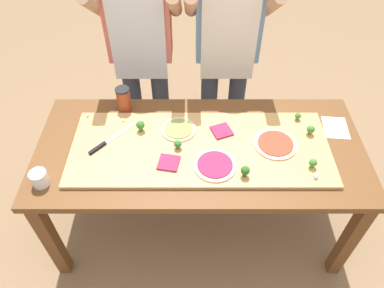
{
  "coord_description": "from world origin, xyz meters",
  "views": [
    {
      "loc": [
        -0.05,
        -1.36,
        2.22
      ],
      "look_at": [
        -0.04,
        -0.06,
        0.85
      ],
      "focal_mm": 33.73,
      "sensor_mm": 36.0,
      "label": 1
    }
  ],
  "objects_px": {
    "pizza_slice_far_right": "(168,163)",
    "cheese_crumble_a": "(315,177)",
    "pizza_whole_beet_magenta": "(215,165)",
    "broccoli_floret_center_right": "(313,163)",
    "broccoli_floret_back_left": "(140,125)",
    "broccoli_floret_front_left": "(298,116)",
    "broccoli_floret_front_mid": "(310,129)",
    "broccoli_floret_front_right": "(177,144)",
    "pizza_whole_tomato_red": "(275,144)",
    "cook_right": "(227,42)",
    "prep_table": "(200,158)",
    "cheese_crumble_b": "(123,120)",
    "cheese_crumble_c": "(87,116)",
    "cook_left": "(140,42)",
    "pizza_slice_center": "(221,131)",
    "sauce_jar": "(123,100)",
    "recipe_note": "(335,127)",
    "broccoli_floret_back_mid": "(245,171)",
    "chefs_knife": "(106,142)",
    "pizza_whole_pesto_green": "(178,129)",
    "flour_cup": "(39,179)"
  },
  "relations": [
    {
      "from": "cheese_crumble_c",
      "to": "broccoli_floret_front_mid",
      "type": "bearing_deg",
      "value": -6.56
    },
    {
      "from": "cheese_crumble_a",
      "to": "sauce_jar",
      "type": "distance_m",
      "value": 1.16
    },
    {
      "from": "pizza_whole_tomato_red",
      "to": "cook_left",
      "type": "xyz_separation_m",
      "value": [
        -0.79,
        0.7,
        0.2
      ]
    },
    {
      "from": "cheese_crumble_c",
      "to": "recipe_note",
      "type": "xyz_separation_m",
      "value": [
        1.45,
        -0.08,
        -0.03
      ]
    },
    {
      "from": "pizza_whole_pesto_green",
      "to": "cheese_crumble_c",
      "type": "distance_m",
      "value": 0.55
    },
    {
      "from": "pizza_whole_tomato_red",
      "to": "broccoli_floret_center_right",
      "type": "xyz_separation_m",
      "value": [
        0.16,
        -0.16,
        0.03
      ]
    },
    {
      "from": "pizza_whole_tomato_red",
      "to": "cheese_crumble_a",
      "type": "relative_size",
      "value": 12.24
    },
    {
      "from": "cheese_crumble_a",
      "to": "recipe_note",
      "type": "bearing_deg",
      "value": 61.07
    },
    {
      "from": "cheese_crumble_c",
      "to": "recipe_note",
      "type": "relative_size",
      "value": 0.08
    },
    {
      "from": "pizza_whole_beet_magenta",
      "to": "pizza_slice_center",
      "type": "bearing_deg",
      "value": 79.0
    },
    {
      "from": "pizza_slice_far_right",
      "to": "broccoli_floret_front_mid",
      "type": "xyz_separation_m",
      "value": [
        0.78,
        0.22,
        0.03
      ]
    },
    {
      "from": "broccoli_floret_front_right",
      "to": "cook_left",
      "type": "distance_m",
      "value": 0.79
    },
    {
      "from": "pizza_slice_far_right",
      "to": "broccoli_floret_front_mid",
      "type": "relative_size",
      "value": 1.8
    },
    {
      "from": "cook_left",
      "to": "broccoli_floret_front_right",
      "type": "bearing_deg",
      "value": -70.8
    },
    {
      "from": "pizza_whole_tomato_red",
      "to": "recipe_note",
      "type": "height_order",
      "value": "pizza_whole_tomato_red"
    },
    {
      "from": "pizza_slice_far_right",
      "to": "broccoli_floret_front_left",
      "type": "bearing_deg",
      "value": 24.65
    },
    {
      "from": "broccoli_floret_back_left",
      "to": "cheese_crumble_b",
      "type": "relative_size",
      "value": 5.11
    },
    {
      "from": "broccoli_floret_front_right",
      "to": "cheese_crumble_a",
      "type": "height_order",
      "value": "broccoli_floret_front_right"
    },
    {
      "from": "pizza_whole_tomato_red",
      "to": "cook_right",
      "type": "distance_m",
      "value": 0.77
    },
    {
      "from": "chefs_knife",
      "to": "pizza_whole_tomato_red",
      "type": "distance_m",
      "value": 0.93
    },
    {
      "from": "prep_table",
      "to": "chefs_knife",
      "type": "relative_size",
      "value": 7.08
    },
    {
      "from": "pizza_whole_beet_magenta",
      "to": "broccoli_floret_center_right",
      "type": "xyz_separation_m",
      "value": [
        0.5,
        -0.01,
        0.03
      ]
    },
    {
      "from": "broccoli_floret_back_mid",
      "to": "pizza_slice_far_right",
      "type": "bearing_deg",
      "value": 168.1
    },
    {
      "from": "pizza_whole_pesto_green",
      "to": "cheese_crumble_c",
      "type": "xyz_separation_m",
      "value": [
        -0.54,
        0.12,
        -0.0
      ]
    },
    {
      "from": "broccoli_floret_front_mid",
      "to": "broccoli_floret_front_left",
      "type": "distance_m",
      "value": 0.13
    },
    {
      "from": "broccoli_floret_center_right",
      "to": "prep_table",
      "type": "bearing_deg",
      "value": 164.03
    },
    {
      "from": "pizza_whole_beet_magenta",
      "to": "cheese_crumble_a",
      "type": "height_order",
      "value": "cheese_crumble_a"
    },
    {
      "from": "cook_right",
      "to": "broccoli_floret_back_left",
      "type": "bearing_deg",
      "value": -131.07
    },
    {
      "from": "recipe_note",
      "to": "broccoli_floret_back_left",
      "type": "bearing_deg",
      "value": -177.79
    },
    {
      "from": "pizza_whole_beet_magenta",
      "to": "pizza_whole_pesto_green",
      "type": "bearing_deg",
      "value": 126.27
    },
    {
      "from": "broccoli_floret_back_left",
      "to": "cheese_crumble_a",
      "type": "xyz_separation_m",
      "value": [
        0.91,
        -0.34,
        -0.03
      ]
    },
    {
      "from": "cheese_crumble_a",
      "to": "cook_right",
      "type": "xyz_separation_m",
      "value": [
        -0.4,
        0.93,
        0.2
      ]
    },
    {
      "from": "pizza_whole_beet_magenta",
      "to": "cheese_crumble_c",
      "type": "bearing_deg",
      "value": 152.51
    },
    {
      "from": "pizza_slice_far_right",
      "to": "cheese_crumble_c",
      "type": "relative_size",
      "value": 7.71
    },
    {
      "from": "cook_left",
      "to": "pizza_slice_center",
      "type": "bearing_deg",
      "value": -50.38
    },
    {
      "from": "prep_table",
      "to": "cook_right",
      "type": "xyz_separation_m",
      "value": [
        0.18,
        0.7,
        0.32
      ]
    },
    {
      "from": "broccoli_floret_front_mid",
      "to": "recipe_note",
      "type": "bearing_deg",
      "value": 22.42
    },
    {
      "from": "broccoli_floret_front_right",
      "to": "flour_cup",
      "type": "distance_m",
      "value": 0.72
    },
    {
      "from": "broccoli_floret_center_right",
      "to": "cook_left",
      "type": "height_order",
      "value": "cook_left"
    },
    {
      "from": "cheese_crumble_a",
      "to": "cheese_crumble_c",
      "type": "relative_size",
      "value": 1.39
    },
    {
      "from": "pizza_slice_far_right",
      "to": "broccoli_floret_center_right",
      "type": "distance_m",
      "value": 0.74
    },
    {
      "from": "broccoli_floret_center_right",
      "to": "recipe_note",
      "type": "height_order",
      "value": "broccoli_floret_center_right"
    },
    {
      "from": "broccoli_floret_center_right",
      "to": "broccoli_floret_back_left",
      "type": "bearing_deg",
      "value": 163.43
    },
    {
      "from": "cheese_crumble_b",
      "to": "cook_right",
      "type": "bearing_deg",
      "value": 39.36
    },
    {
      "from": "pizza_slice_far_right",
      "to": "cheese_crumble_a",
      "type": "height_order",
      "value": "cheese_crumble_a"
    },
    {
      "from": "broccoli_floret_front_mid",
      "to": "cook_left",
      "type": "bearing_deg",
      "value": 148.03
    },
    {
      "from": "pizza_slice_center",
      "to": "broccoli_floret_center_right",
      "type": "height_order",
      "value": "broccoli_floret_center_right"
    },
    {
      "from": "broccoli_floret_front_right",
      "to": "prep_table",
      "type": "bearing_deg",
      "value": 14.36
    },
    {
      "from": "broccoli_floret_back_left",
      "to": "broccoli_floret_front_left",
      "type": "height_order",
      "value": "broccoli_floret_back_left"
    },
    {
      "from": "broccoli_floret_back_mid",
      "to": "broccoli_floret_front_left",
      "type": "bearing_deg",
      "value": 50.14
    }
  ]
}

